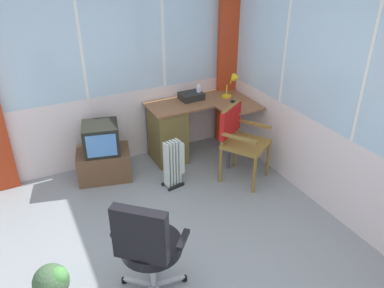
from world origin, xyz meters
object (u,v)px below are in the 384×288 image
potted_plant (52,283)px  space_heater (174,163)px  spray_bottle (199,91)px  office_chair (147,244)px  desk (173,131)px  wooden_armchair (237,133)px  tv_remote (236,103)px  desk_lamp (234,82)px  paper_tray (191,96)px  tv_on_stand (103,155)px

potted_plant → space_heater: bearing=35.4°
spray_bottle → office_chair: bearing=-126.2°
desk → potted_plant: 2.53m
wooden_armchair → office_chair: office_chair is taller
wooden_armchair → potted_plant: bearing=-157.5°
tv_remote → office_chair: office_chair is taller
spray_bottle → wooden_armchair: size_ratio=0.23×
desk_lamp → space_heater: bearing=-155.8°
potted_plant → paper_tray: bearing=40.0°
wooden_armchair → office_chair: (-1.63, -1.27, -0.01)m
wooden_armchair → office_chair: 2.07m
potted_plant → wooden_armchair: bearing=22.5°
desk_lamp → paper_tray: desk_lamp is taller
paper_tray → space_heater: 1.03m
desk → paper_tray: bearing=15.9°
desk → potted_plant: bearing=-136.8°
space_heater → office_chair: bearing=-121.2°
desk_lamp → space_heater: size_ratio=0.56×
desk → wooden_armchair: 0.93m
office_chair → tv_on_stand: (0.16, 1.98, -0.27)m
spray_bottle → tv_on_stand: size_ratio=0.30×
desk → potted_plant: desk is taller
desk → office_chair: bearing=-118.9°
desk_lamp → office_chair: desk_lamp is taller
desk_lamp → desk: bearing=173.9°
desk → wooden_armchair: (0.52, -0.75, 0.18)m
office_chair → space_heater: office_chair is taller
spray_bottle → paper_tray: bearing=176.4°
paper_tray → wooden_armchair: 0.89m
tv_remote → potted_plant: (-2.62, -1.43, -0.57)m
paper_tray → potted_plant: (-2.16, -1.82, -0.60)m
wooden_armchair → potted_plant: (-2.36, -0.98, -0.38)m
office_chair → wooden_armchair: bearing=37.9°
spray_bottle → space_heater: 1.11m
spray_bottle → potted_plant: spray_bottle is taller
tv_remote → potted_plant: tv_remote is taller
space_heater → potted_plant: bearing=-144.6°
paper_tray → wooden_armchair: wooden_armchair is taller
desk → tv_on_stand: desk is taller
desk → desk_lamp: 1.04m
wooden_armchair → tv_on_stand: size_ratio=1.27×
paper_tray → potted_plant: paper_tray is taller
office_chair → tv_on_stand: office_chair is taller
potted_plant → office_chair: bearing=-22.2°
spray_bottle → paper_tray: spray_bottle is taller
tv_on_stand → wooden_armchair: bearing=-25.7°
desk_lamp → office_chair: bearing=-135.7°
tv_remote → space_heater: size_ratio=0.25×
desk_lamp → office_chair: 2.79m
tv_on_stand → space_heater: (0.71, -0.55, -0.01)m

